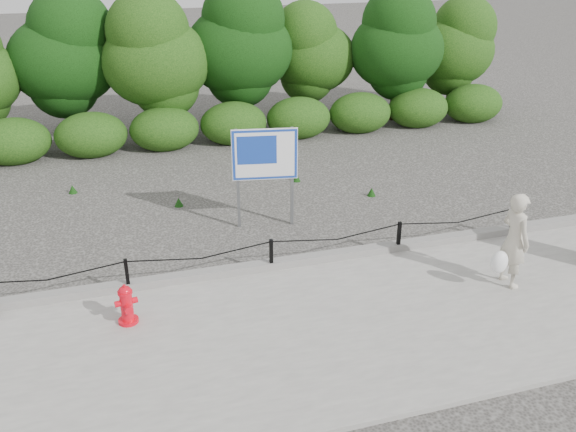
# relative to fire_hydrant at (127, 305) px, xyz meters

# --- Properties ---
(ground) EXTENTS (90.00, 90.00, 0.00)m
(ground) POSITION_rel_fire_hydrant_xyz_m (2.56, 0.95, -0.40)
(ground) COLOR #2D2B28
(ground) RESTS_ON ground
(sidewalk) EXTENTS (14.00, 4.00, 0.08)m
(sidewalk) POSITION_rel_fire_hydrant_xyz_m (2.56, -1.05, -0.36)
(sidewalk) COLOR gray
(sidewalk) RESTS_ON ground
(curb) EXTENTS (14.00, 0.22, 0.14)m
(curb) POSITION_rel_fire_hydrant_xyz_m (2.56, 1.00, -0.25)
(curb) COLOR slate
(curb) RESTS_ON sidewalk
(chain_barrier) EXTENTS (10.06, 0.06, 0.60)m
(chain_barrier) POSITION_rel_fire_hydrant_xyz_m (2.56, 0.95, 0.06)
(chain_barrier) COLOR black
(chain_barrier) RESTS_ON sidewalk
(treeline) EXTENTS (20.04, 3.47, 4.40)m
(treeline) POSITION_rel_fire_hydrant_xyz_m (2.87, 9.90, 2.01)
(treeline) COLOR black
(treeline) RESTS_ON ground
(fire_hydrant) EXTENTS (0.36, 0.38, 0.67)m
(fire_hydrant) POSITION_rel_fire_hydrant_xyz_m (0.00, 0.00, 0.00)
(fire_hydrant) COLOR red
(fire_hydrant) RESTS_ON sidewalk
(pedestrian) EXTENTS (0.72, 0.64, 1.68)m
(pedestrian) POSITION_rel_fire_hydrant_xyz_m (6.32, -0.70, 0.50)
(pedestrian) COLOR #BDB5A2
(pedestrian) RESTS_ON sidewalk
(advertising_sign) EXTENTS (1.31, 0.31, 2.11)m
(advertising_sign) POSITION_rel_fire_hydrant_xyz_m (2.97, 2.89, 1.09)
(advertising_sign) COLOR slate
(advertising_sign) RESTS_ON ground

